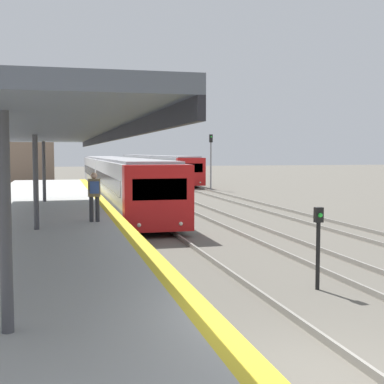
{
  "coord_description": "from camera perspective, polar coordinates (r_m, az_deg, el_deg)",
  "views": [
    {
      "loc": [
        -3.71,
        -6.84,
        3.31
      ],
      "look_at": [
        2.0,
        15.99,
        1.55
      ],
      "focal_mm": 50.0,
      "sensor_mm": 36.0,
      "label": 1
    }
  ],
  "objects": [
    {
      "name": "track_platform_line",
      "position": [
        8.43,
        14.02,
        -18.42
      ],
      "size": [
        1.51,
        120.0,
        0.15
      ],
      "color": "gray",
      "rests_on": "ground_plane"
    },
    {
      "name": "train_far",
      "position": [
        69.39,
        -4.32,
        2.86
      ],
      "size": [
        2.62,
        42.95,
        2.93
      ],
      "color": "red",
      "rests_on": "ground_plane"
    },
    {
      "name": "platform_canopy",
      "position": [
        16.73,
        -16.28,
        6.16
      ],
      "size": [
        4.0,
        23.88,
        3.06
      ],
      "color": "#4C515B",
      "rests_on": "station_platform"
    },
    {
      "name": "distant_domed_building",
      "position": [
        61.71,
        -17.13,
        5.85
      ],
      "size": [
        5.53,
        5.53,
        11.27
      ],
      "color": "#89705B",
      "rests_on": "ground_plane"
    },
    {
      "name": "signal_post_near",
      "position": [
        13.2,
        13.32,
        -4.92
      ],
      "size": [
        0.2,
        0.21,
        1.99
      ],
      "color": "black",
      "rests_on": "ground_plane"
    },
    {
      "name": "train_near",
      "position": [
        35.85,
        -8.08,
        1.55
      ],
      "size": [
        2.71,
        31.5,
        2.95
      ],
      "color": "red",
      "rests_on": "ground_plane"
    },
    {
      "name": "signal_mast_far",
      "position": [
        47.26,
        2.02,
        3.98
      ],
      "size": [
        0.28,
        0.29,
        4.88
      ],
      "color": "gray",
      "rests_on": "ground_plane"
    },
    {
      "name": "person_on_platform",
      "position": [
        18.15,
        -10.39,
        -0.07
      ],
      "size": [
        0.4,
        0.4,
        1.66
      ],
      "color": "#2D2D33",
      "rests_on": "station_platform"
    },
    {
      "name": "station_platform",
      "position": [
        7.43,
        -19.14,
        -18.27
      ],
      "size": [
        5.83,
        80.0,
        0.97
      ],
      "color": "#B2B2AD",
      "rests_on": "ground_plane"
    },
    {
      "name": "ground_plane",
      "position": [
        8.46,
        14.01,
        -18.89
      ],
      "size": [
        240.0,
        240.0,
        0.0
      ],
      "primitive_type": "plane",
      "color": "#666056"
    }
  ]
}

